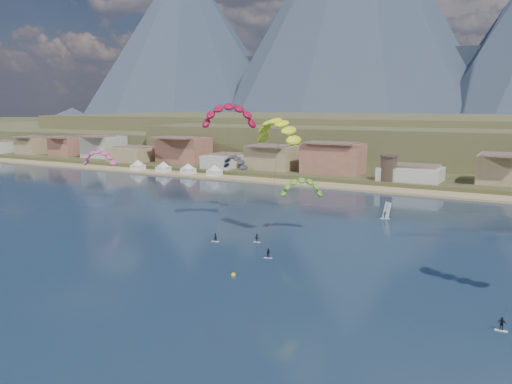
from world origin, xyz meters
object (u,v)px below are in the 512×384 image
Objects in this scene: kitesurfer_red at (229,112)px; windsurfer at (386,214)px; buoy at (233,275)px; kitesurfer_yellow at (278,127)px; kitesurfer_green at (301,185)px; watchtower at (389,168)px.

windsurfer is (28.00, 25.60, -24.25)m from kitesurfer_red.
windsurfer is at bearing 79.25° from buoy.
windsurfer reaches higher than buoy.
kitesurfer_yellow is 32.18m from buoy.
kitesurfer_green is 32.45m from buoy.
buoy is at bearing -81.59° from kitesurfer_yellow.
windsurfer is 54.68m from buoy.
kitesurfer_yellow is (14.45, -5.45, -2.81)m from kitesurfer_red.
kitesurfer_green is 27.57m from windsurfer.
buoy is at bearing -86.52° from kitesurfer_green.
watchtower reaches higher than windsurfer.
kitesurfer_green is 3.74× the size of windsurfer.
kitesurfer_green is at bearing 79.55° from kitesurfer_yellow.
kitesurfer_red is at bearing -101.84° from watchtower.
kitesurfer_red is 39.08× the size of buoy.
kitesurfer_red is (-15.64, -74.59, 19.17)m from watchtower.
kitesurfer_red reaches higher than buoy.
watchtower is 72.12m from kitesurfer_green.
kitesurfer_yellow is at bearing 98.41° from buoy.
kitesurfer_green is at bearing 9.23° from kitesurfer_red.
kitesurfer_red is 22.06m from kitesurfer_green.
kitesurfer_red is at bearing -170.77° from kitesurfer_green.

